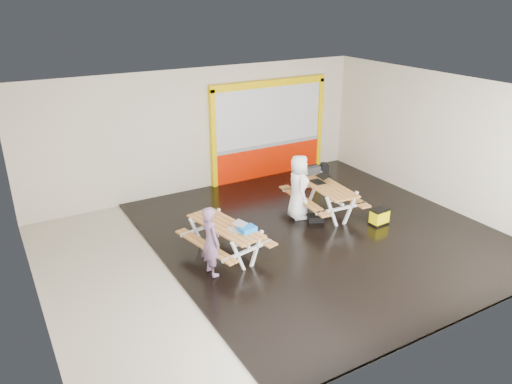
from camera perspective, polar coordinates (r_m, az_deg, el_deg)
room at (r=10.54m, az=2.45°, el=2.15°), size 10.02×8.02×3.52m
deck at (r=11.90m, az=7.43°, el=-4.63°), size 7.50×7.98×0.05m
kiosk at (r=14.92m, az=1.51°, el=7.04°), size 3.88×0.16×3.00m
picnic_table_left at (r=10.55m, az=-3.61°, el=-4.74°), size 1.66×2.15×0.77m
picnic_table_right at (r=12.62m, az=7.86°, el=0.09°), size 1.58×2.22×0.85m
person_left at (r=9.77m, az=-5.30°, el=-5.72°), size 0.38×0.55×1.47m
person_right at (r=12.19m, az=4.96°, el=0.59°), size 0.76×0.93×1.64m
laptop_left at (r=10.23m, az=-2.25°, el=-4.19°), size 0.41×0.39×0.15m
laptop_right at (r=12.66m, az=7.44°, el=1.44°), size 0.45×0.40×0.18m
blue_pouch at (r=10.16m, az=-0.99°, el=-4.35°), size 0.37×0.29×0.10m
toolbox at (r=13.20m, az=6.49°, el=2.56°), size 0.45×0.23×0.26m
backpack at (r=13.66m, az=7.85°, el=2.42°), size 0.33×0.27×0.47m
dark_case at (r=12.35m, az=7.01°, el=-3.04°), size 0.48×0.43×0.15m
fluke_bag at (r=12.43m, az=14.19°, el=-2.82°), size 0.48×0.33×0.40m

